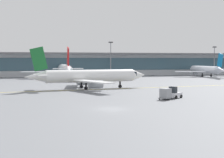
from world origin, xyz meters
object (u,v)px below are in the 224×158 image
Objects in this scene: gate_airplane_1 at (65,69)px; baggage_tug at (175,93)px; gate_airplane_2 at (205,70)px; cargo_dolly_lead at (165,94)px; apron_light_mast_3 at (214,59)px; apron_light_mast_2 at (111,57)px; taxiing_regional_jet at (89,76)px.

baggage_tug is at bearing -167.90° from gate_airplane_1.
gate_airplane_2 is 77.56m from baggage_tug.
gate_airplane_1 is at bearing 65.21° from cargo_dolly_lead.
cargo_dolly_lead is (-46.09, -65.67, -1.72)m from gate_airplane_2.
gate_airplane_1 is 67.20m from baggage_tug.
gate_airplane_1 is 11.26× the size of baggage_tug.
apron_light_mast_3 is (55.71, 77.16, 6.06)m from baggage_tug.
apron_light_mast_2 is (8.16, 76.84, 6.80)m from baggage_tug.
taxiing_regional_jet is 2.11× the size of apron_light_mast_2.
baggage_tug is 95.36m from apron_light_mast_3.
baggage_tug is 1.12× the size of cargo_dolly_lead.
cargo_dolly_lead is 98.06m from apron_light_mast_3.
gate_airplane_2 is 10.62× the size of cargo_dolly_lead.
gate_airplane_1 is 23.03m from apron_light_mast_2.
taxiing_regional_jet reaches higher than cargo_dolly_lead.
gate_airplane_1 is 43.67m from taxiing_regional_jet.
gate_airplane_1 is at bearing -151.70° from apron_light_mast_2.
baggage_tug is at bearing 148.20° from gate_airplane_2.
gate_airplane_1 is 1.12× the size of taxiing_regional_jet.
apron_light_mast_2 is 47.56m from apron_light_mast_3.
cargo_dolly_lead is (9.29, -67.69, -2.24)m from gate_airplane_1.
gate_airplane_2 is 18.27m from apron_light_mast_3.
gate_airplane_1 reaches higher than cargo_dolly_lead.
baggage_tug is (-43.63, -64.10, -1.89)m from gate_airplane_2.
cargo_dolly_lead is 79.40m from apron_light_mast_2.
apron_light_mast_3 is (58.16, 78.73, 5.90)m from cargo_dolly_lead.
apron_light_mast_2 reaches higher than baggage_tug.
taxiing_regional_jet is 86.51m from apron_light_mast_3.
apron_light_mast_2 is at bearing 64.81° from taxiing_regional_jet.
apron_light_mast_3 is at bearing 33.67° from taxiing_regional_jet.
cargo_dolly_lead is at bearing -126.45° from apron_light_mast_3.
taxiing_regional_jet is at bearing 77.39° from cargo_dolly_lead.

